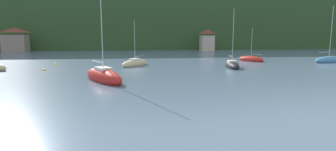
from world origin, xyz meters
TOP-DOWN VIEW (x-y plane):
  - wooded_hillside at (0.77, 144.91)m, footprint 352.00×52.44m
  - shore_building_west at (-38.84, 108.31)m, footprint 6.93×4.39m
  - shore_building_westcentral at (19.42, 108.21)m, footprint 4.20×4.20m
  - sailboat_far_2 at (20.18, 75.41)m, footprint 4.54×5.79m
  - sailboat_mid_3 at (-6.60, 54.98)m, footprint 6.25×8.39m
  - sailboat_far_7 at (-3.09, 69.73)m, footprint 5.40×5.90m
  - sailboat_far_10 at (34.50, 71.89)m, footprint 7.88×4.61m
  - sailboat_far_11 at (12.81, 65.73)m, footprint 2.62×6.74m
  - mooring_buoy_near at (-16.67, 65.05)m, footprint 0.56×0.56m
  - mooring_buoy_mid at (-17.30, 73.10)m, footprint 0.55×0.55m

SIDE VIEW (x-z plane):
  - mooring_buoy_near at x=-16.67m, z-range -0.28..0.28m
  - mooring_buoy_mid at x=-17.30m, z-range -0.27..0.27m
  - sailboat_far_2 at x=20.18m, z-range -3.17..3.85m
  - sailboat_far_11 at x=12.81m, z-range -4.54..5.30m
  - sailboat_far_10 at x=34.50m, z-range -5.23..6.00m
  - sailboat_far_7 at x=-3.09m, z-range -3.65..4.46m
  - sailboat_mid_3 at x=-6.60m, z-range -4.84..5.88m
  - shore_building_westcentral at x=19.42m, z-range -0.10..6.83m
  - shore_building_west at x=-38.84m, z-range -0.11..7.19m
  - wooded_hillside at x=0.77m, z-range -19.37..35.96m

